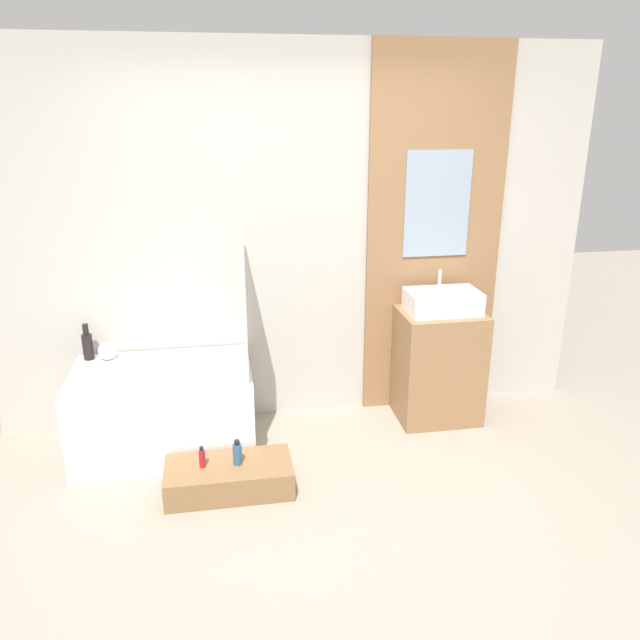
{
  "coord_description": "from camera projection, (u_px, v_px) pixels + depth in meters",
  "views": [
    {
      "loc": [
        -0.55,
        -2.64,
        2.2
      ],
      "look_at": [
        0.02,
        0.7,
        1.01
      ],
      "focal_mm": 35.0,
      "sensor_mm": 36.0,
      "label": 1
    }
  ],
  "objects": [
    {
      "name": "vanity_cabinet",
      "position": [
        438.0,
        366.0,
        4.49
      ],
      "size": [
        0.58,
        0.45,
        0.81
      ],
      "primitive_type": "cube",
      "color": "#8E6642",
      "rests_on": "ground_plane"
    },
    {
      "name": "sink",
      "position": [
        443.0,
        301.0,
        4.33
      ],
      "size": [
        0.5,
        0.31,
        0.28
      ],
      "color": "white",
      "rests_on": "vanity_cabinet"
    },
    {
      "name": "bathtub",
      "position": [
        164.0,
        409.0,
        4.12
      ],
      "size": [
        1.15,
        0.72,
        0.56
      ],
      "color": "white",
      "rests_on": "ground_plane"
    },
    {
      "name": "vase_tall_dark",
      "position": [
        88.0,
        345.0,
        4.17
      ],
      "size": [
        0.07,
        0.07,
        0.25
      ],
      "color": "black",
      "rests_on": "bathtub"
    },
    {
      "name": "wall_tiled_back",
      "position": [
        296.0,
        240.0,
        4.31
      ],
      "size": [
        4.2,
        0.06,
        2.6
      ],
      "primitive_type": "cube",
      "color": "#B7B2A8",
      "rests_on": "ground_plane"
    },
    {
      "name": "bottle_soap_secondary",
      "position": [
        237.0,
        453.0,
        3.68
      ],
      "size": [
        0.05,
        0.05,
        0.16
      ],
      "color": "#2D567A",
      "rests_on": "wooden_step_bench"
    },
    {
      "name": "vase_round_light",
      "position": [
        107.0,
        351.0,
        4.18
      ],
      "size": [
        0.12,
        0.12,
        0.12
      ],
      "primitive_type": "sphere",
      "color": "white",
      "rests_on": "bathtub"
    },
    {
      "name": "wall_wood_accent",
      "position": [
        434.0,
        235.0,
        4.42
      ],
      "size": [
        0.98,
        0.04,
        2.6
      ],
      "color": "#8E6642",
      "rests_on": "ground_plane"
    },
    {
      "name": "glass_shower_screen",
      "position": [
        243.0,
        298.0,
        3.91
      ],
      "size": [
        0.01,
        0.58,
        0.96
      ],
      "primitive_type": "cube",
      "color": "silver",
      "rests_on": "bathtub"
    },
    {
      "name": "ground_plane",
      "position": [
        339.0,
        546.0,
        3.27
      ],
      "size": [
        12.0,
        12.0,
        0.0
      ],
      "primitive_type": "plane",
      "color": "gray"
    },
    {
      "name": "wooden_step_bench",
      "position": [
        229.0,
        477.0,
        3.72
      ],
      "size": [
        0.75,
        0.37,
        0.17
      ],
      "primitive_type": "cube",
      "color": "olive",
      "rests_on": "ground_plane"
    },
    {
      "name": "bottle_soap_primary",
      "position": [
        202.0,
        458.0,
        3.65
      ],
      "size": [
        0.04,
        0.04,
        0.13
      ],
      "color": "#B21928",
      "rests_on": "wooden_step_bench"
    }
  ]
}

